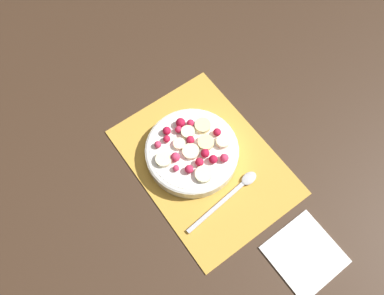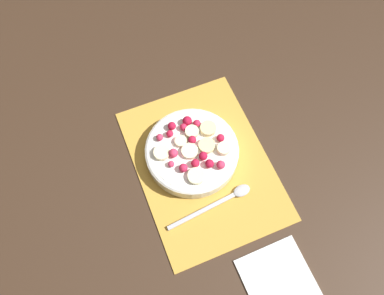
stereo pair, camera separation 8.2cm
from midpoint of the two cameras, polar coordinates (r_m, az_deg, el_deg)
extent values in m
plane|color=#382619|center=(0.86, 4.35, -2.91)|extent=(3.00, 3.00, 0.00)
cube|color=gold|center=(0.86, 4.36, -2.83)|extent=(0.40, 0.29, 0.01)
cylinder|color=silver|center=(0.85, 2.77, -1.02)|extent=(0.21, 0.21, 0.03)
torus|color=silver|center=(0.84, 2.81, -0.68)|extent=(0.21, 0.21, 0.01)
cylinder|color=white|center=(0.83, 2.82, -0.55)|extent=(0.19, 0.19, 0.00)
cylinder|color=#F4EAB7|center=(0.83, 1.10, 0.63)|extent=(0.03, 0.03, 0.01)
cylinder|color=#F4EAB7|center=(0.83, 7.55, -0.22)|extent=(0.03, 0.03, 0.01)
cylinder|color=#F4EAB7|center=(0.80, 3.58, -4.72)|extent=(0.05, 0.05, 0.01)
cylinder|color=#F4EAB7|center=(0.82, -1.79, -1.13)|extent=(0.05, 0.05, 0.01)
cylinder|color=beige|center=(0.85, 5.26, 2.58)|extent=(0.05, 0.05, 0.01)
cylinder|color=beige|center=(0.83, 5.09, -0.04)|extent=(0.04, 0.04, 0.01)
cylinder|color=#F4EAB7|center=(0.82, 2.51, -0.89)|extent=(0.04, 0.04, 0.01)
cylinder|color=#F4EAB7|center=(0.84, 3.01, 2.15)|extent=(0.04, 0.04, 0.01)
sphere|color=#B21433|center=(0.81, 5.59, -2.78)|extent=(0.02, 0.02, 0.02)
sphere|color=#DB3356|center=(0.81, -0.31, -2.85)|extent=(0.01, 0.01, 0.01)
sphere|color=red|center=(0.81, 3.42, -2.73)|extent=(0.02, 0.02, 0.02)
sphere|color=#B21433|center=(0.84, -0.32, 3.01)|extent=(0.02, 0.02, 0.02)
sphere|color=#B21433|center=(0.85, 2.08, 3.80)|extent=(0.02, 0.02, 0.02)
sphere|color=#B21433|center=(0.81, 4.77, -1.66)|extent=(0.02, 0.02, 0.02)
sphere|color=#DB3356|center=(0.81, 0.01, -1.17)|extent=(0.02, 0.02, 0.02)
sphere|color=#DB3356|center=(0.83, -2.15, 1.26)|extent=(0.02, 0.02, 0.02)
sphere|color=red|center=(0.84, 7.17, 1.15)|extent=(0.02, 0.02, 0.02)
sphere|color=#D12347|center=(0.84, 1.48, 2.84)|extent=(0.02, 0.02, 0.02)
sphere|color=red|center=(0.83, 2.87, 0.88)|extent=(0.02, 0.02, 0.02)
sphere|color=red|center=(0.84, -0.62, 1.81)|extent=(0.02, 0.02, 0.02)
sphere|color=#DB3356|center=(0.81, 7.31, -2.94)|extent=(0.02, 0.02, 0.02)
sphere|color=#D12347|center=(0.85, 3.52, 3.41)|extent=(0.02, 0.02, 0.02)
sphere|color=#D12347|center=(0.80, 1.60, -3.45)|extent=(0.02, 0.02, 0.02)
cube|color=#B2B2B7|center=(0.82, 4.43, -9.98)|extent=(0.02, 0.16, 0.00)
ellipsoid|color=#B2B2B7|center=(0.84, 10.40, -6.79)|extent=(0.03, 0.04, 0.01)
cube|color=white|center=(0.83, 16.00, -19.12)|extent=(0.14, 0.14, 0.01)
camera|label=1|loc=(0.04, -87.12, 6.26)|focal=35.00mm
camera|label=2|loc=(0.04, 92.88, -6.26)|focal=35.00mm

